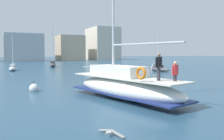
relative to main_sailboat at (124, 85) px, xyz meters
name	(u,v)px	position (x,y,z in m)	size (l,w,h in m)	color
ground_plane	(129,93)	(1.36, 1.75, -0.92)	(400.00, 400.00, 0.00)	#284C66
main_sailboat	(124,85)	(0.00, 0.00, 0.00)	(4.65, 9.90, 14.31)	white
moored_sloop_near	(159,68)	(16.38, 18.69, -0.41)	(1.99, 4.42, 7.20)	#4C4C51
moored_sloop_far	(13,68)	(-5.64, 30.75, -0.42)	(1.91, 4.74, 6.14)	silver
moored_catamaran	(53,64)	(2.93, 39.78, -0.30)	(2.72, 5.62, 9.60)	#4C4C51
seagull	(111,132)	(-3.77, -6.18, -0.78)	(0.61, 1.19, 0.18)	silver
mooring_buoy	(34,88)	(-5.06, 5.79, -0.69)	(0.76, 0.76, 0.98)	silver
waterfront_buildings	(6,39)	(-5.74, 88.51, 7.46)	(85.86, 20.46, 24.05)	gray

